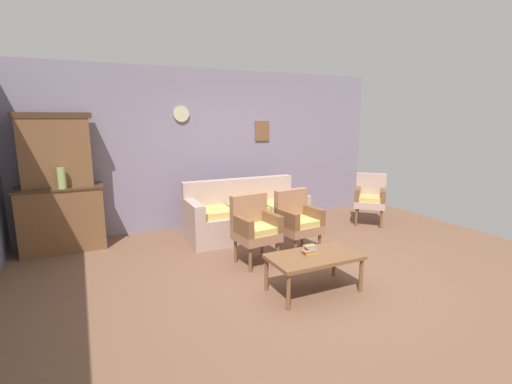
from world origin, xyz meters
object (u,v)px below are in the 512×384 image
object	(u,v)px
vase_on_cabinet	(62,178)
coffee_table	(314,259)
floral_couch	(246,216)
side_cabinet	(63,218)
armchair_row_middle	(297,219)
book_stack_on_table	(310,250)
wingback_chair_by_fireplace	(370,197)
armchair_near_cabinet	(255,226)

from	to	relation	value
vase_on_cabinet	coffee_table	world-z (taller)	vase_on_cabinet
floral_couch	side_cabinet	bearing A→B (deg)	168.43
armchair_row_middle	book_stack_on_table	world-z (taller)	armchair_row_middle
side_cabinet	book_stack_on_table	xyz separation A→B (m)	(2.51, -2.61, -0.01)
vase_on_cabinet	wingback_chair_by_fireplace	xyz separation A→B (m)	(4.90, -0.68, -0.58)
coffee_table	book_stack_on_table	distance (m)	0.11
wingback_chair_by_fireplace	book_stack_on_table	bearing A→B (deg)	-144.44
vase_on_cabinet	floral_couch	distance (m)	2.72
side_cabinet	armchair_row_middle	world-z (taller)	side_cabinet
floral_couch	coffee_table	xyz separation A→B (m)	(-0.13, -2.14, 0.05)
side_cabinet	coffee_table	xyz separation A→B (m)	(2.52, -2.68, -0.09)
coffee_table	wingback_chair_by_fireplace	bearing A→B (deg)	36.69
wingback_chair_by_fireplace	book_stack_on_table	world-z (taller)	wingback_chair_by_fireplace
floral_couch	wingback_chair_by_fireplace	size ratio (longest dim) A/B	2.13
coffee_table	vase_on_cabinet	bearing A→B (deg)	134.70
armchair_near_cabinet	armchair_row_middle	size ratio (longest dim) A/B	1.00
floral_couch	armchair_near_cabinet	distance (m)	1.18
coffee_table	book_stack_on_table	bearing A→B (deg)	95.17
wingback_chair_by_fireplace	armchair_near_cabinet	bearing A→B (deg)	-163.64
wingback_chair_by_fireplace	floral_couch	bearing A→B (deg)	171.91
side_cabinet	book_stack_on_table	size ratio (longest dim) A/B	6.65
floral_couch	coffee_table	distance (m)	2.14
wingback_chair_by_fireplace	coffee_table	world-z (taller)	wingback_chair_by_fireplace
wingback_chair_by_fireplace	armchair_row_middle	bearing A→B (deg)	-159.61
vase_on_cabinet	armchair_near_cabinet	size ratio (longest dim) A/B	0.32
armchair_near_cabinet	armchair_row_middle	distance (m)	0.68
vase_on_cabinet	floral_couch	xyz separation A→B (m)	(2.59, -0.35, -0.75)
vase_on_cabinet	armchair_near_cabinet	bearing A→B (deg)	-33.22
book_stack_on_table	armchair_row_middle	bearing A→B (deg)	65.77
floral_couch	book_stack_on_table	distance (m)	2.08
floral_couch	armchair_row_middle	size ratio (longest dim) A/B	2.13
floral_couch	coffee_table	bearing A→B (deg)	-93.39
vase_on_cabinet	coffee_table	size ratio (longest dim) A/B	0.29
book_stack_on_table	vase_on_cabinet	bearing A→B (deg)	135.43
side_cabinet	wingback_chair_by_fireplace	world-z (taller)	side_cabinet
side_cabinet	armchair_near_cabinet	bearing A→B (deg)	-35.85
vase_on_cabinet	armchair_row_middle	xyz separation A→B (m)	(2.91, -1.42, -0.58)
vase_on_cabinet	floral_couch	world-z (taller)	vase_on_cabinet
vase_on_cabinet	coffee_table	distance (m)	3.58
coffee_table	book_stack_on_table	world-z (taller)	book_stack_on_table
vase_on_cabinet	armchair_row_middle	bearing A→B (deg)	-25.99
armchair_near_cabinet	side_cabinet	bearing A→B (deg)	144.15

